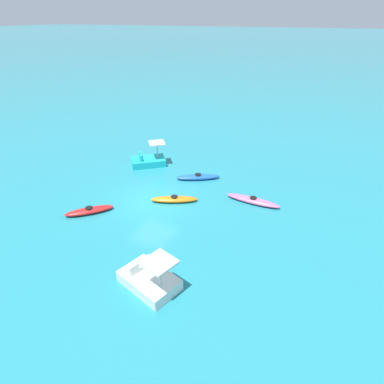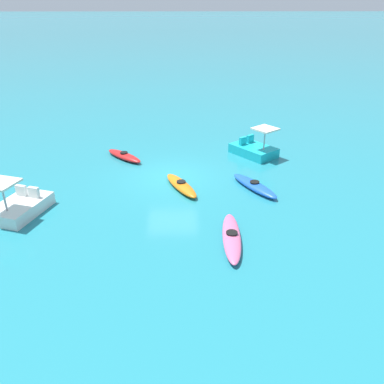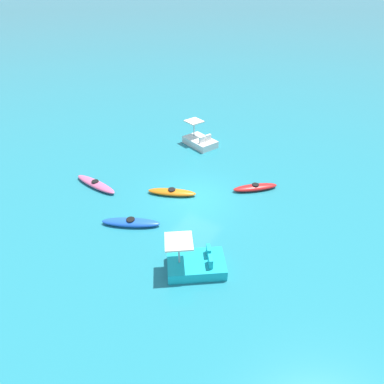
% 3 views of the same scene
% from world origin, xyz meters
% --- Properties ---
extents(ground_plane, '(600.00, 600.00, 0.00)m').
position_xyz_m(ground_plane, '(0.00, 0.00, 0.00)').
color(ground_plane, teal).
extents(kayak_blue, '(2.00, 2.88, 0.37)m').
position_xyz_m(kayak_blue, '(-3.74, 1.42, 0.16)').
color(kayak_blue, blue).
rests_on(kayak_blue, ground_plane).
extents(kayak_pink, '(0.83, 3.25, 0.37)m').
position_xyz_m(kayak_pink, '(-2.22, 5.58, 0.16)').
color(kayak_pink, pink).
rests_on(kayak_pink, ground_plane).
extents(kayak_orange, '(1.76, 2.75, 0.37)m').
position_xyz_m(kayak_orange, '(-0.45, 1.30, 0.16)').
color(kayak_orange, orange).
rests_on(kayak_orange, ground_plane).
extents(kayak_red, '(2.31, 2.33, 0.37)m').
position_xyz_m(kayak_red, '(2.60, -2.46, 0.16)').
color(kayak_red, red).
rests_on(kayak_red, ground_plane).
extents(pedal_boat_cyan, '(2.66, 2.81, 1.68)m').
position_xyz_m(pedal_boat_cyan, '(-4.43, -2.84, 0.34)').
color(pedal_boat_cyan, '#19B7C6').
rests_on(pedal_boat_cyan, ground_plane).
extents(pedal_boat_white, '(2.17, 2.75, 1.68)m').
position_xyz_m(pedal_boat_white, '(5.92, 3.40, 0.34)').
color(pedal_boat_white, white).
rests_on(pedal_boat_white, ground_plane).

